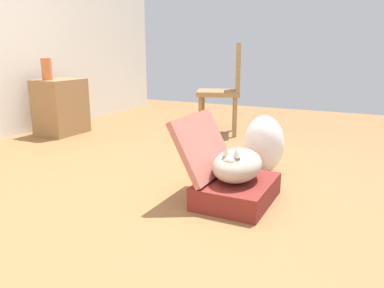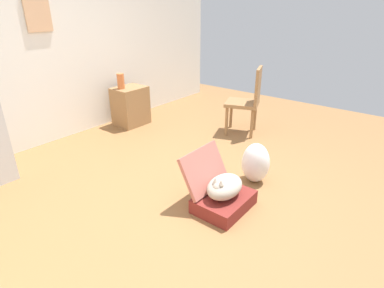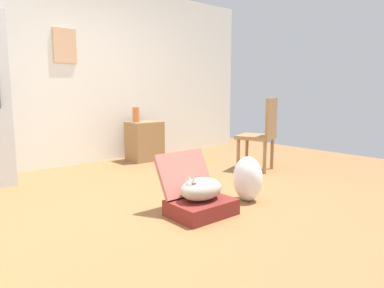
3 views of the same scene
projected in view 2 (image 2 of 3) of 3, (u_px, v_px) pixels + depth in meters
name	position (u px, v px, depth m)	size (l,w,h in m)	color
ground_plane	(182.00, 187.00, 3.24)	(7.68, 7.68, 0.00)	olive
wall_back	(47.00, 42.00, 3.99)	(6.40, 0.15, 2.60)	silver
suitcase_base	(224.00, 202.00, 2.89)	(0.54, 0.41, 0.14)	maroon
suitcase_lid	(205.00, 170.00, 2.91)	(0.54, 0.41, 0.04)	#B26356
cat	(224.00, 187.00, 2.82)	(0.48, 0.28, 0.23)	#B2A899
plastic_bag_white	(256.00, 163.00, 3.28)	(0.27, 0.30, 0.44)	white
side_table	(131.00, 106.00, 4.84)	(0.49, 0.39, 0.60)	olive
vase_tall	(121.00, 81.00, 4.61)	(0.11, 0.11, 0.22)	#CC6B38
chair	(248.00, 99.00, 4.41)	(0.55, 0.57, 0.97)	olive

